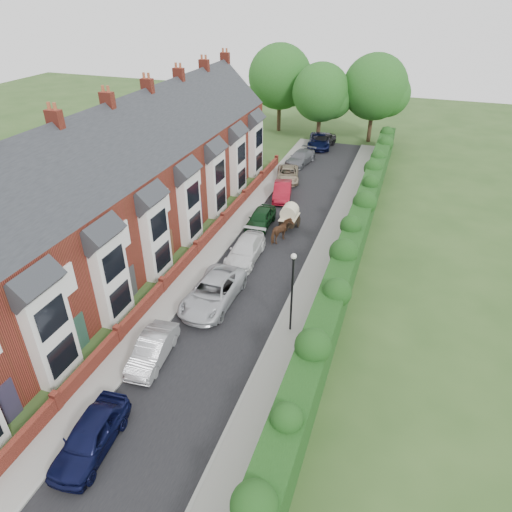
{
  "coord_description": "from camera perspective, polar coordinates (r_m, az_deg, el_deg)",
  "views": [
    {
      "loc": [
        8.17,
        -15.73,
        17.25
      ],
      "look_at": [
        0.02,
        7.76,
        2.2
      ],
      "focal_mm": 32.0,
      "sensor_mm": 36.0,
      "label": 1
    }
  ],
  "objects": [
    {
      "name": "car_navy",
      "position": [
        21.85,
        -20.01,
        -20.41
      ],
      "size": [
        2.19,
        4.62,
        1.52
      ],
      "primitive_type": "imported",
      "rotation": [
        0.0,
        0.0,
        0.09
      ],
      "color": "black",
      "rests_on": "ground"
    },
    {
      "name": "road",
      "position": [
        32.96,
        0.99,
        -0.35
      ],
      "size": [
        6.0,
        58.0,
        0.02
      ],
      "primitive_type": "cube",
      "color": "black",
      "rests_on": "ground"
    },
    {
      "name": "car_red",
      "position": [
        42.25,
        3.32,
        8.12
      ],
      "size": [
        2.46,
        4.67,
        1.46
      ],
      "primitive_type": "imported",
      "rotation": [
        0.0,
        0.0,
        0.22
      ],
      "color": "maroon",
      "rests_on": "ground"
    },
    {
      "name": "lamppost",
      "position": [
        24.63,
        4.57,
        -3.43
      ],
      "size": [
        0.32,
        0.32,
        5.16
      ],
      "color": "black",
      "rests_on": "ground"
    },
    {
      "name": "tree_far_right",
      "position": [
        59.02,
        15.04,
        19.53
      ],
      "size": [
        7.98,
        7.6,
        10.31
      ],
      "color": "#332316",
      "rests_on": "ground"
    },
    {
      "name": "car_silver_b",
      "position": [
        28.29,
        -5.42,
        -4.53
      ],
      "size": [
        2.71,
        5.77,
        1.59
      ],
      "primitive_type": "imported",
      "rotation": [
        0.0,
        0.0,
        -0.01
      ],
      "color": "#B9BCC1",
      "rests_on": "ground"
    },
    {
      "name": "ground",
      "position": [
        24.73,
        -6.12,
        -13.26
      ],
      "size": [
        140.0,
        140.0,
        0.0
      ],
      "primitive_type": "plane",
      "color": "#2D4C1E",
      "rests_on": "ground"
    },
    {
      "name": "kerb_hedge_side",
      "position": [
        32.27,
        6.14,
        -1.19
      ],
      "size": [
        0.18,
        58.0,
        0.13
      ],
      "primitive_type": "cube",
      "color": "#9A9A94",
      "rests_on": "ground"
    },
    {
      "name": "tree_far_back",
      "position": [
        62.06,
        3.41,
        21.27
      ],
      "size": [
        8.4,
        8.0,
        10.82
      ],
      "color": "#332316",
      "rests_on": "ground"
    },
    {
      "name": "car_extra_far",
      "position": [
        56.92,
        7.93,
        14.07
      ],
      "size": [
        3.33,
        5.85,
        1.54
      ],
      "primitive_type": "imported",
      "rotation": [
        0.0,
        0.0,
        0.15
      ],
      "color": "black",
      "rests_on": "ground"
    },
    {
      "name": "car_green",
      "position": [
        37.1,
        0.59,
        4.75
      ],
      "size": [
        1.79,
        4.3,
        1.46
      ],
      "primitive_type": "imported",
      "rotation": [
        0.0,
        0.0,
        0.02
      ],
      "color": "black",
      "rests_on": "ground"
    },
    {
      "name": "car_white",
      "position": [
        32.63,
        -1.33,
        0.75
      ],
      "size": [
        2.21,
        5.05,
        1.44
      ],
      "primitive_type": "imported",
      "rotation": [
        0.0,
        0.0,
        0.04
      ],
      "color": "silver",
      "rests_on": "ground"
    },
    {
      "name": "horse_cart",
      "position": [
        36.56,
        4.21,
        5.13
      ],
      "size": [
        1.36,
        3.01,
        2.17
      ],
      "color": "black",
      "rests_on": "ground"
    },
    {
      "name": "car_silver_a",
      "position": [
        24.98,
        -12.81,
        -11.32
      ],
      "size": [
        1.87,
        4.28,
        1.37
      ],
      "primitive_type": "imported",
      "rotation": [
        0.0,
        0.0,
        0.1
      ],
      "color": "#9D9EA2",
      "rests_on": "ground"
    },
    {
      "name": "pavement_hedge_side",
      "position": [
        32.1,
        7.96,
        -1.52
      ],
      "size": [
        2.2,
        58.0,
        0.12
      ],
      "primitive_type": "cube",
      "color": "gray",
      "rests_on": "ground"
    },
    {
      "name": "car_beige",
      "position": [
        46.44,
        4.0,
        10.16
      ],
      "size": [
        3.23,
        5.0,
        1.28
      ],
      "primitive_type": "imported",
      "rotation": [
        0.0,
        0.0,
        0.26
      ],
      "color": "tan",
      "rests_on": "ground"
    },
    {
      "name": "kerb_house_side",
      "position": [
        33.87,
        -3.92,
        0.62
      ],
      "size": [
        0.18,
        58.0,
        0.13
      ],
      "primitive_type": "cube",
      "color": "#9A9A94",
      "rests_on": "ground"
    },
    {
      "name": "horse",
      "position": [
        34.8,
        3.2,
        3.07
      ],
      "size": [
        1.54,
        2.27,
        1.75
      ],
      "primitive_type": "imported",
      "rotation": [
        0.0,
        0.0,
        2.83
      ],
      "color": "#54331F",
      "rests_on": "ground"
    },
    {
      "name": "pavement_house_side",
      "position": [
        34.15,
        -5.15,
        0.83
      ],
      "size": [
        1.7,
        58.0,
        0.12
      ],
      "primitive_type": "cube",
      "color": "gray",
      "rests_on": "ground"
    },
    {
      "name": "car_black",
      "position": [
        56.95,
        8.35,
        14.07
      ],
      "size": [
        2.9,
        4.96,
        1.59
      ],
      "primitive_type": "imported",
      "rotation": [
        0.0,
        0.0,
        -0.23
      ],
      "color": "black",
      "rests_on": "ground"
    },
    {
      "name": "tree_far_left",
      "position": [
        58.0,
        8.48,
        19.4
      ],
      "size": [
        7.14,
        6.8,
        9.29
      ],
      "color": "#332316",
      "rests_on": "ground"
    },
    {
      "name": "car_grey",
      "position": [
        51.06,
        5.58,
        12.13
      ],
      "size": [
        2.8,
        5.12,
        1.41
      ],
      "primitive_type": "imported",
      "rotation": [
        0.0,
        0.0,
        -0.18
      ],
      "color": "slate",
      "rests_on": "ground"
    },
    {
      "name": "hedge",
      "position": [
        31.09,
        11.39,
        0.3
      ],
      "size": [
        2.1,
        58.0,
        2.85
      ],
      "color": "#163611",
      "rests_on": "ground"
    },
    {
      "name": "garden_wall_row",
      "position": [
        33.56,
        -7.43,
        0.89
      ],
      "size": [
        0.35,
        40.35,
        1.1
      ],
      "color": "maroon",
      "rests_on": "ground"
    },
    {
      "name": "terrace_row",
      "position": [
        34.45,
        -16.28,
        8.15
      ],
      "size": [
        9.05,
        40.5,
        11.5
      ],
      "color": "maroon",
      "rests_on": "ground"
    }
  ]
}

